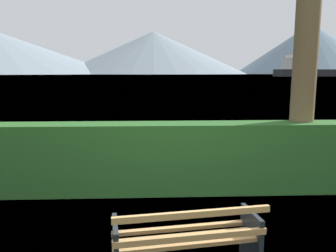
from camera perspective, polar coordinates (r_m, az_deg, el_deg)
name	(u,v)px	position (r m, az deg, el deg)	size (l,w,h in m)	color
water_surface	(154,75)	(310.02, -2.40, 8.70)	(620.00, 620.00, 0.00)	#7A99A8
park_bench	(187,241)	(3.75, 3.26, -19.08)	(1.64, 0.79, 0.87)	tan
hedge_row	(172,158)	(6.16, 0.75, -5.46)	(8.45, 0.63, 1.29)	#285B23
cargo_ship_large	(317,70)	(221.59, 24.18, 8.69)	(64.13, 23.00, 12.90)	#232328
distant_hills	(127,51)	(570.20, -7.05, 12.54)	(857.28, 394.13, 87.23)	gray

